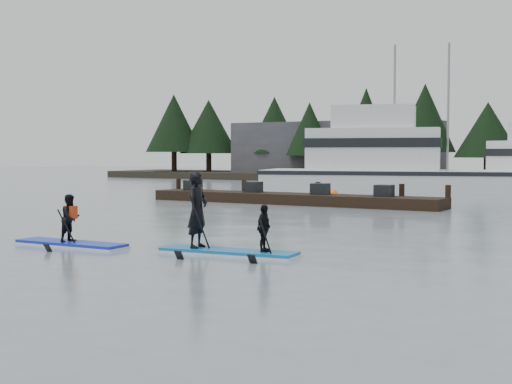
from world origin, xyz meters
The scene contains 10 objects.
ground centered at (0.00, 0.00, 0.00)m, with size 160.00×160.00×0.00m, color slate.
far_shore centered at (0.00, 42.00, 0.30)m, with size 70.00×8.00×0.60m, color #2D281E.
treeline centered at (0.00, 42.00, 0.00)m, with size 60.00×4.00×8.00m, color black, non-canonical shape.
waterfront_building centered at (-14.00, 44.00, 2.50)m, with size 18.00×6.00×5.00m, color #4C4C51.
fishing_boat_large centered at (-2.93, 28.33, 0.75)m, with size 18.16×9.21×9.90m.
floating_dock centered at (-3.69, 15.48, 0.24)m, with size 14.21×1.90×0.47m, color black.
buoy_a centered at (-11.87, 26.80, 0.00)m, with size 0.48×0.48×0.48m, color orange.
buoy_b centered at (-3.71, 20.28, 0.00)m, with size 0.57×0.57×0.57m, color orange.
paddleboard_solo centered at (-1.65, -0.39, 0.42)m, with size 3.11×1.07×1.79m.
paddleboard_duo centered at (2.29, 0.33, 0.65)m, with size 3.34×1.32×2.44m.
Camera 1 is at (11.28, -13.39, 2.34)m, focal length 50.00 mm.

